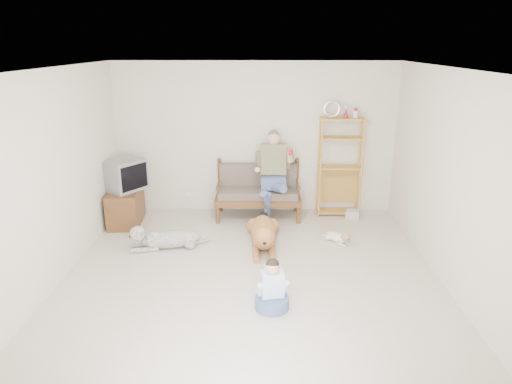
{
  "coord_description": "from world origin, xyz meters",
  "views": [
    {
      "loc": [
        0.16,
        -5.32,
        2.99
      ],
      "look_at": [
        0.05,
        1.0,
        0.91
      ],
      "focal_mm": 32.0,
      "sensor_mm": 36.0,
      "label": 1
    }
  ],
  "objects_px": {
    "golden_retriever": "(264,233)",
    "tv_stand": "(125,206)",
    "etagere": "(340,166)",
    "loveseat": "(258,190)"
  },
  "relations": [
    {
      "from": "tv_stand",
      "to": "etagere",
      "type": "bearing_deg",
      "value": 2.95
    },
    {
      "from": "tv_stand",
      "to": "golden_retriever",
      "type": "bearing_deg",
      "value": -25.31
    },
    {
      "from": "etagere",
      "to": "tv_stand",
      "type": "relative_size",
      "value": 2.19
    },
    {
      "from": "loveseat",
      "to": "etagere",
      "type": "distance_m",
      "value": 1.52
    },
    {
      "from": "tv_stand",
      "to": "golden_retriever",
      "type": "distance_m",
      "value": 2.55
    },
    {
      "from": "etagere",
      "to": "tv_stand",
      "type": "height_order",
      "value": "etagere"
    },
    {
      "from": "loveseat",
      "to": "etagere",
      "type": "xyz_separation_m",
      "value": [
        1.45,
        0.13,
        0.42
      ]
    },
    {
      "from": "etagere",
      "to": "golden_retriever",
      "type": "relative_size",
      "value": 1.28
    },
    {
      "from": "loveseat",
      "to": "golden_retriever",
      "type": "bearing_deg",
      "value": -85.94
    },
    {
      "from": "golden_retriever",
      "to": "tv_stand",
      "type": "bearing_deg",
      "value": 158.25
    }
  ]
}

